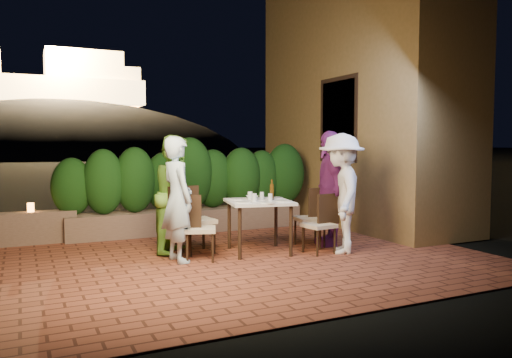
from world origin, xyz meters
TOP-DOWN VIEW (x-y plane):
  - ground at (0.00, 0.00)m, footprint 400.00×400.00m
  - terrace_floor at (0.00, 0.50)m, footprint 7.00×6.00m
  - building_wall at (3.60, 2.00)m, footprint 1.60×5.00m
  - window_pane at (2.82, 1.50)m, footprint 0.08×1.00m
  - window_frame at (2.81, 1.50)m, footprint 0.06×1.15m
  - planter at (0.20, 2.30)m, footprint 4.20×0.55m
  - hedge at (0.20, 2.30)m, footprint 4.00×0.70m
  - parapet at (-2.80, 2.30)m, footprint 2.20×0.30m
  - hill at (2.00, 60.00)m, footprint 52.00×40.00m
  - fortress at (2.00, 60.00)m, footprint 26.00×8.00m
  - dining_table at (0.57, 0.22)m, footprint 1.02×1.02m
  - plate_nw at (0.26, 0.07)m, footprint 0.23×0.23m
  - plate_sw at (0.33, 0.46)m, footprint 0.21×0.21m
  - plate_ne at (0.83, -0.05)m, footprint 0.23×0.23m
  - plate_se at (0.90, 0.38)m, footprint 0.23×0.23m
  - plate_centre at (0.57, 0.26)m, footprint 0.22×0.22m
  - plate_front at (0.56, -0.11)m, footprint 0.23×0.23m
  - glass_nw at (0.45, 0.11)m, footprint 0.07×0.07m
  - glass_sw at (0.51, 0.39)m, footprint 0.07×0.07m
  - glass_ne at (0.69, 0.10)m, footprint 0.06×0.06m
  - glass_se at (0.70, 0.38)m, footprint 0.06×0.06m
  - beer_bottle at (0.77, 0.21)m, footprint 0.06×0.06m
  - bowl at (0.59, 0.50)m, footprint 0.21×0.21m
  - chair_left_front at (-0.34, 0.13)m, footprint 0.52×0.52m
  - chair_left_back at (-0.23, 0.60)m, footprint 0.49×0.49m
  - chair_right_front at (1.32, -0.18)m, footprint 0.44×0.44m
  - chair_right_back at (1.46, 0.29)m, footprint 0.47×0.47m
  - diner_blue at (-0.63, 0.20)m, footprint 0.48×0.65m
  - diner_green at (-0.48, 0.75)m, footprint 0.98×1.03m
  - diner_white at (1.63, -0.27)m, footprint 1.08×1.27m
  - diner_purple at (1.78, 0.25)m, footprint 0.78×1.11m
  - parapet_lamp at (-2.36, 2.30)m, footprint 0.10×0.10m

SIDE VIEW (x-z plane):
  - hill at x=2.00m, z-range -15.00..7.00m
  - terrace_floor at x=0.00m, z-range -0.15..0.00m
  - ground at x=0.00m, z-range -0.02..-0.02m
  - planter at x=0.20m, z-range 0.00..0.40m
  - parapet at x=-2.80m, z-range 0.00..0.50m
  - dining_table at x=0.57m, z-range 0.00..0.75m
  - chair_right_front at x=1.32m, z-range 0.00..0.84m
  - chair_left_front at x=-0.34m, z-range 0.00..0.88m
  - chair_right_back at x=1.46m, z-range 0.00..0.89m
  - chair_left_back at x=-0.23m, z-range 0.00..0.97m
  - parapet_lamp at x=-2.36m, z-range 0.50..0.64m
  - plate_sw at x=0.33m, z-range 0.75..0.76m
  - plate_centre at x=0.57m, z-range 0.75..0.76m
  - plate_nw at x=0.26m, z-range 0.75..0.76m
  - plate_ne at x=0.83m, z-range 0.75..0.76m
  - plate_se at x=0.90m, z-range 0.75..0.76m
  - plate_front at x=0.56m, z-range 0.75..0.76m
  - bowl at x=0.59m, z-range 0.75..0.79m
  - glass_se at x=0.70m, z-range 0.75..0.85m
  - glass_ne at x=0.69m, z-range 0.75..0.86m
  - glass_sw at x=0.51m, z-range 0.75..0.87m
  - glass_nw at x=0.45m, z-range 0.75..0.87m
  - diner_blue at x=-0.63m, z-range 0.00..1.66m
  - diner_green at x=-0.48m, z-range 0.00..1.68m
  - diner_white at x=1.63m, z-range 0.00..1.70m
  - diner_purple at x=1.78m, z-range 0.00..1.75m
  - beer_bottle at x=0.77m, z-range 0.75..1.04m
  - hedge at x=0.20m, z-range 0.40..1.50m
  - window_pane at x=2.82m, z-range 1.30..2.70m
  - window_frame at x=2.81m, z-range 1.23..2.77m
  - building_wall at x=3.60m, z-range 0.00..5.00m
  - fortress at x=2.00m, z-range 6.50..14.50m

